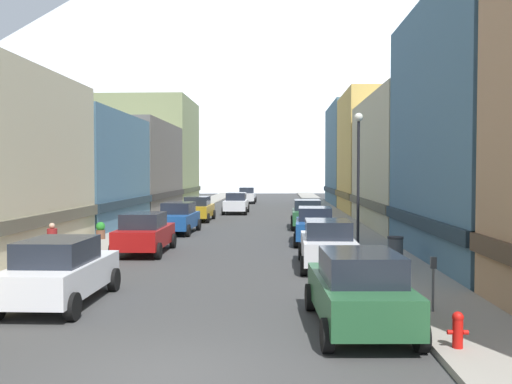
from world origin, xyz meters
The scene contains 26 objects.
ground_plane centered at (0.00, 0.00, 0.00)m, with size 400.00×400.00×0.00m, color #3B3B3B.
sidewalk_left centered at (-6.25, 35.00, 0.07)m, with size 2.50×100.00×0.15m, color gray.
sidewalk_right centered at (6.25, 35.00, 0.07)m, with size 2.50×100.00×0.15m, color gray.
storefront_left_2 centered at (-10.58, 25.14, 3.47)m, with size 6.47×11.95×7.21m.
storefront_left_3 centered at (-11.83, 38.20, 3.75)m, with size 8.96×13.58×7.79m.
storefront_left_4 centered at (-12.08, 50.84, 5.52)m, with size 9.46×11.44×11.40m.
storefront_right_2 centered at (11.08, 25.55, 3.95)m, with size 7.45×13.94×8.20m.
storefront_right_3 centered at (11.53, 38.19, 4.94)m, with size 8.37×10.23×10.22m.
storefront_right_4 centered at (11.38, 50.03, 5.15)m, with size 8.06×12.88×10.66m.
car_left_0 centered at (-3.80, 5.07, 0.90)m, with size 2.06×4.40×1.78m.
car_left_1 centered at (-3.80, 14.33, 0.90)m, with size 2.10×4.42×1.78m.
car_left_2 centered at (-3.80, 22.22, 0.90)m, with size 2.19×4.46×1.78m.
car_left_3 centered at (-3.80, 30.19, 0.90)m, with size 2.09×4.41×1.78m.
car_right_0 centered at (3.80, 3.05, 0.90)m, with size 2.24×4.48×1.78m.
car_right_1 centered at (3.80, 11.02, 0.90)m, with size 2.12×4.43×1.78m.
car_right_2 centered at (3.80, 18.08, 0.90)m, with size 2.22×4.47×1.78m.
car_right_3 centered at (3.80, 25.42, 0.90)m, with size 2.14×4.44×1.78m.
car_driving_0 centered at (-1.60, 37.37, 0.90)m, with size 2.06×4.40×1.78m.
car_driving_1 centered at (-1.60, 53.23, 0.90)m, with size 2.06×4.40×1.78m.
fire_hydrant_near centered at (5.45, 1.35, 0.53)m, with size 0.40×0.22×0.70m.
parking_meter_near centered at (5.75, 4.15, 1.01)m, with size 0.14×0.10×1.33m.
trash_bin_right centered at (6.35, 11.35, 0.64)m, with size 0.59×0.59×0.98m.
potted_plant_0 centered at (-7.00, 18.19, 0.58)m, with size 0.46×0.46×0.86m.
pedestrian_1 centered at (-6.25, 10.43, 0.85)m, with size 0.36×0.36×1.53m.
streetlamp_right centered at (5.35, 14.09, 3.99)m, with size 0.36×0.36×5.86m.
mountain_backdrop centered at (-12.79, 260.00, 67.67)m, with size 358.63×358.63×135.35m, color silver.
Camera 1 is at (2.00, -9.33, 3.54)m, focal length 38.84 mm.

